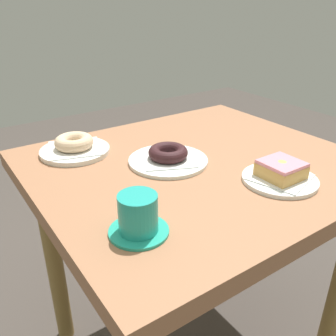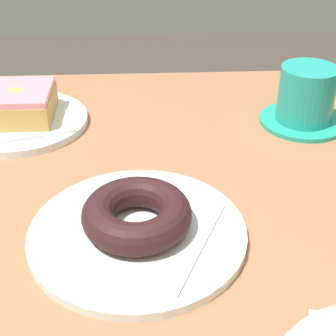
% 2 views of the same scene
% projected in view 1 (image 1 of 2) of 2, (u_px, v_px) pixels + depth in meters
% --- Properties ---
extents(table, '(0.91, 0.81, 0.76)m').
position_uv_depth(table, '(196.00, 193.00, 1.09)').
color(table, '#9E6948').
rests_on(table, ground_plane).
extents(plate_sugar_ring, '(0.21, 0.21, 0.01)m').
position_uv_depth(plate_sugar_ring, '(75.00, 151.00, 1.10)').
color(plate_sugar_ring, white).
rests_on(plate_sugar_ring, table).
extents(napkin_sugar_ring, '(0.19, 0.19, 0.00)m').
position_uv_depth(napkin_sugar_ring, '(75.00, 148.00, 1.10)').
color(napkin_sugar_ring, white).
rests_on(napkin_sugar_ring, plate_sugar_ring).
extents(donut_sugar_ring, '(0.12, 0.12, 0.04)m').
position_uv_depth(donut_sugar_ring, '(74.00, 142.00, 1.09)').
color(donut_sugar_ring, beige).
rests_on(donut_sugar_ring, napkin_sugar_ring).
extents(plate_chocolate_ring, '(0.23, 0.23, 0.01)m').
position_uv_depth(plate_chocolate_ring, '(168.00, 161.00, 1.04)').
color(plate_chocolate_ring, white).
rests_on(plate_chocolate_ring, table).
extents(napkin_chocolate_ring, '(0.19, 0.19, 0.00)m').
position_uv_depth(napkin_chocolate_ring, '(168.00, 158.00, 1.04)').
color(napkin_chocolate_ring, white).
rests_on(napkin_chocolate_ring, plate_chocolate_ring).
extents(donut_chocolate_ring, '(0.11, 0.11, 0.03)m').
position_uv_depth(donut_chocolate_ring, '(168.00, 153.00, 1.03)').
color(donut_chocolate_ring, '#31171A').
rests_on(donut_chocolate_ring, napkin_chocolate_ring).
extents(plate_glazed_square, '(0.19, 0.19, 0.01)m').
position_uv_depth(plate_glazed_square, '(280.00, 179.00, 0.93)').
color(plate_glazed_square, white).
rests_on(plate_glazed_square, table).
extents(napkin_glazed_square, '(0.17, 0.17, 0.00)m').
position_uv_depth(napkin_glazed_square, '(280.00, 177.00, 0.93)').
color(napkin_glazed_square, white).
rests_on(napkin_glazed_square, plate_glazed_square).
extents(donut_glazed_square, '(0.10, 0.10, 0.04)m').
position_uv_depth(donut_glazed_square, '(281.00, 169.00, 0.92)').
color(donut_glazed_square, tan).
rests_on(donut_glazed_square, napkin_glazed_square).
extents(coffee_cup, '(0.12, 0.12, 0.09)m').
position_uv_depth(coffee_cup, '(138.00, 216.00, 0.72)').
color(coffee_cup, teal).
rests_on(coffee_cup, table).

